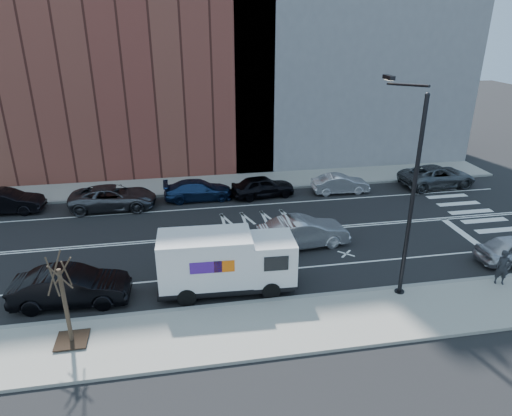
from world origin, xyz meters
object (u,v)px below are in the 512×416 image
object	(u,v)px
driving_sedan	(303,232)
fedex_van	(225,261)
pedestrian	(503,267)
far_parked_b	(5,202)

from	to	relation	value
driving_sedan	fedex_van	bearing A→B (deg)	122.25
driving_sedan	pedestrian	size ratio (longest dim) A/B	2.93
far_parked_b	pedestrian	size ratio (longest dim) A/B	2.72
fedex_van	driving_sedan	size ratio (longest dim) A/B	1.27
pedestrian	far_parked_b	bearing A→B (deg)	174.50
far_parked_b	driving_sedan	size ratio (longest dim) A/B	0.93
fedex_van	driving_sedan	xyz separation A→B (m)	(4.68, 3.64, -0.67)
fedex_van	driving_sedan	distance (m)	5.96
fedex_van	far_parked_b	world-z (taller)	fedex_van
driving_sedan	pedestrian	distance (m)	9.74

